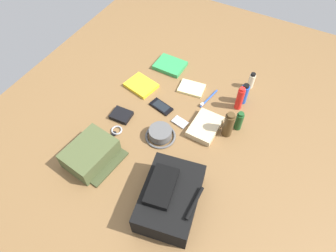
{
  "coord_description": "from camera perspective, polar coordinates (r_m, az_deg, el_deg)",
  "views": [
    {
      "loc": [
        0.84,
        0.45,
        1.3
      ],
      "look_at": [
        0.0,
        0.0,
        0.04
      ],
      "focal_mm": 31.64,
      "sensor_mm": 36.0,
      "label": 1
    }
  ],
  "objects": [
    {
      "name": "ground_plane",
      "position": [
        1.62,
        -0.0,
        -1.11
      ],
      "size": [
        2.64,
        2.02,
        0.02
      ],
      "primitive_type": "cube",
      "color": "brown",
      "rests_on": "ground"
    },
    {
      "name": "backpack",
      "position": [
        1.34,
        0.34,
        -13.62
      ],
      "size": [
        0.38,
        0.3,
        0.16
      ],
      "color": "black",
      "rests_on": "ground_plane"
    },
    {
      "name": "toiletry_pouch",
      "position": [
        1.52,
        -14.64,
        -5.23
      ],
      "size": [
        0.27,
        0.26,
        0.1
      ],
      "color": "#47512D",
      "rests_on": "ground_plane"
    },
    {
      "name": "bucket_hat",
      "position": [
        1.57,
        -1.48,
        -1.53
      ],
      "size": [
        0.16,
        0.16,
        0.06
      ],
      "color": "#545454",
      "rests_on": "ground_plane"
    },
    {
      "name": "lotion_bottle",
      "position": [
        1.86,
        15.77,
        8.39
      ],
      "size": [
        0.04,
        0.04,
        0.11
      ],
      "color": "beige",
      "rests_on": "ground_plane"
    },
    {
      "name": "deodorant_spray",
      "position": [
        1.75,
        14.45,
        6.01
      ],
      "size": [
        0.04,
        0.04,
        0.14
      ],
      "color": "blue",
      "rests_on": "ground_plane"
    },
    {
      "name": "sunscreen_spray",
      "position": [
        1.7,
        13.67,
        5.15
      ],
      "size": [
        0.04,
        0.04,
        0.16
      ],
      "color": "red",
      "rests_on": "ground_plane"
    },
    {
      "name": "shampoo_bottle",
      "position": [
        1.62,
        13.52,
        0.95
      ],
      "size": [
        0.04,
        0.04,
        0.12
      ],
      "color": "#19471E",
      "rests_on": "ground_plane"
    },
    {
      "name": "cologne_bottle",
      "position": [
        1.57,
        11.58,
        0.25
      ],
      "size": [
        0.05,
        0.05,
        0.16
      ],
      "color": "#473319",
      "rests_on": "ground_plane"
    },
    {
      "name": "paperback_novel",
      "position": [
        1.95,
        0.4,
        11.58
      ],
      "size": [
        0.15,
        0.19,
        0.03
      ],
      "color": "#2D934C",
      "rests_on": "ground_plane"
    },
    {
      "name": "travel_guidebook",
      "position": [
        1.83,
        -5.19,
        7.8
      ],
      "size": [
        0.17,
        0.2,
        0.02
      ],
      "color": "yellow",
      "rests_on": "ground_plane"
    },
    {
      "name": "cell_phone",
      "position": [
        1.71,
        -1.31,
        3.76
      ],
      "size": [
        0.09,
        0.14,
        0.01
      ],
      "color": "black",
      "rests_on": "ground_plane"
    },
    {
      "name": "media_player",
      "position": [
        1.64,
        2.31,
        0.76
      ],
      "size": [
        0.07,
        0.09,
        0.01
      ],
      "color": "#B7B7BC",
      "rests_on": "ground_plane"
    },
    {
      "name": "wristwatch",
      "position": [
        1.63,
        -9.92,
        -0.9
      ],
      "size": [
        0.07,
        0.06,
        0.01
      ],
      "color": "#99999E",
      "rests_on": "ground_plane"
    },
    {
      "name": "toothbrush",
      "position": [
        1.76,
        7.69,
        5.13
      ],
      "size": [
        0.17,
        0.04,
        0.02
      ],
      "color": "blue",
      "rests_on": "ground_plane"
    },
    {
      "name": "wallet",
      "position": [
        1.68,
        -8.98,
        2.07
      ],
      "size": [
        0.1,
        0.11,
        0.02
      ],
      "primitive_type": "cube",
      "rotation": [
        0.0,
        0.0,
        0.05
      ],
      "color": "black",
      "rests_on": "ground_plane"
    },
    {
      "name": "notepad",
      "position": [
        1.81,
        4.55,
        7.26
      ],
      "size": [
        0.13,
        0.16,
        0.02
      ],
      "primitive_type": "cube",
      "rotation": [
        0.0,
        0.0,
        0.13
      ],
      "color": "beige",
      "rests_on": "ground_plane"
    },
    {
      "name": "folded_towel",
      "position": [
        1.62,
        7.16,
        -0.11
      ],
      "size": [
        0.2,
        0.15,
        0.04
      ],
      "primitive_type": "cube",
      "rotation": [
        0.0,
        0.0,
        -0.03
      ],
      "color": "#C6B289",
      "rests_on": "ground_plane"
    }
  ]
}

